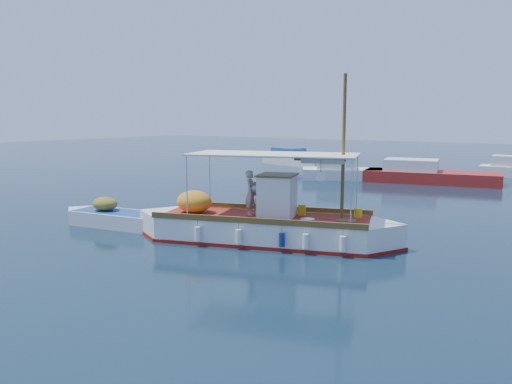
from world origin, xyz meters
The scene contains 6 objects.
ground centered at (0.00, 0.00, 0.00)m, with size 160.00×160.00×0.00m, color black.
fishing_caique centered at (-0.61, 0.13, 0.54)m, with size 9.58×4.90×6.15m.
dinghy centered at (-7.00, -1.15, 0.28)m, with size 5.45×2.17×1.35m.
bg_boat_nw centered at (-5.62, 18.83, 0.49)m, with size 7.09×5.25×1.80m.
bg_boat_n centered at (-0.29, 20.32, 0.49)m, with size 9.25×4.41×1.80m.
bg_boat_far_w centered at (-14.39, 26.49, 0.49)m, with size 7.77×4.46×1.80m.
Camera 1 is at (9.24, -14.76, 4.48)m, focal length 35.00 mm.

